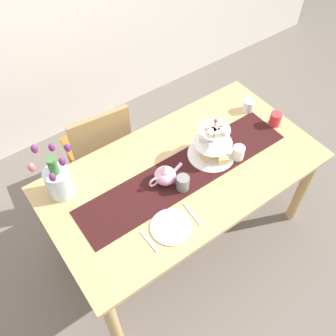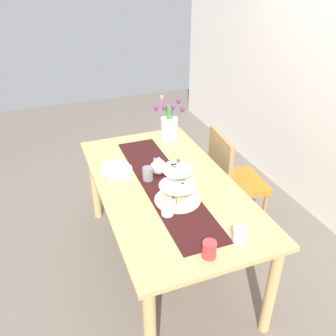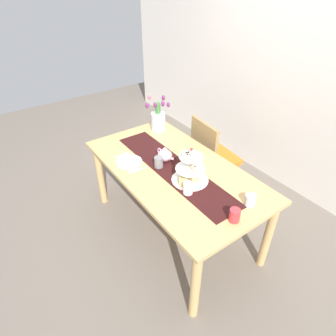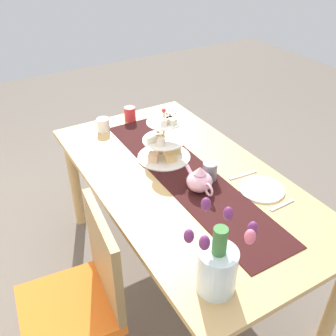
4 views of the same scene
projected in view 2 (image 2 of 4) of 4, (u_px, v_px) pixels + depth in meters
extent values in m
plane|color=#6B6056|center=(166.00, 262.00, 2.85)|extent=(8.00, 8.00, 0.00)
cube|color=tan|center=(166.00, 185.00, 2.47)|extent=(1.71, 0.92, 0.03)
cylinder|color=tan|center=(95.00, 184.00, 3.18)|extent=(0.07, 0.07, 0.72)
cylinder|color=tan|center=(150.00, 332.00, 1.91)|extent=(0.07, 0.07, 0.72)
cylinder|color=tan|center=(175.00, 168.00, 3.42)|extent=(0.07, 0.07, 0.72)
cylinder|color=tan|center=(271.00, 291.00, 2.15)|extent=(0.07, 0.07, 0.72)
cylinder|color=olive|center=(264.00, 213.00, 3.06)|extent=(0.04, 0.04, 0.41)
cylinder|color=olive|center=(245.00, 191.00, 3.36)|extent=(0.04, 0.04, 0.41)
cylinder|color=olive|center=(225.00, 220.00, 2.98)|extent=(0.04, 0.04, 0.41)
cylinder|color=olive|center=(210.00, 196.00, 3.28)|extent=(0.04, 0.04, 0.41)
cube|color=orange|center=(238.00, 183.00, 3.05)|extent=(0.46, 0.46, 0.05)
cube|color=olive|center=(220.00, 161.00, 2.88)|extent=(0.42, 0.08, 0.45)
cube|color=black|center=(164.00, 184.00, 2.46)|extent=(1.41, 0.30, 0.00)
cylinder|color=beige|center=(178.00, 182.00, 2.22)|extent=(0.01, 0.01, 0.28)
cylinder|color=white|center=(178.00, 199.00, 2.29)|extent=(0.30, 0.30, 0.01)
cylinder|color=white|center=(178.00, 185.00, 2.23)|extent=(0.24, 0.24, 0.01)
cylinder|color=white|center=(178.00, 170.00, 2.18)|extent=(0.19, 0.19, 0.01)
cube|color=#D7BD81|center=(180.00, 201.00, 2.23)|extent=(0.06, 0.07, 0.05)
cube|color=beige|center=(188.00, 193.00, 2.31)|extent=(0.08, 0.08, 0.05)
cube|color=#EFC47B|center=(173.00, 192.00, 2.32)|extent=(0.06, 0.07, 0.05)
cube|color=#E9CA7F|center=(166.00, 200.00, 2.24)|extent=(0.09, 0.09, 0.05)
cube|color=beige|center=(182.00, 187.00, 2.18)|extent=(0.06, 0.05, 0.03)
cube|color=#F2DFC1|center=(183.00, 184.00, 2.21)|extent=(0.07, 0.06, 0.03)
cube|color=#EDE5CB|center=(189.00, 182.00, 2.23)|extent=(0.04, 0.06, 0.03)
cube|color=silver|center=(182.00, 179.00, 2.27)|extent=(0.07, 0.06, 0.03)
cube|color=beige|center=(178.00, 165.00, 2.19)|extent=(0.07, 0.06, 0.03)
cube|color=#E7E9C2|center=(172.00, 165.00, 2.19)|extent=(0.06, 0.05, 0.03)
cube|color=silver|center=(171.00, 167.00, 2.17)|extent=(0.06, 0.07, 0.03)
cube|color=beige|center=(171.00, 170.00, 2.14)|extent=(0.05, 0.07, 0.03)
cube|color=#F2D7C7|center=(177.00, 171.00, 2.14)|extent=(0.07, 0.05, 0.03)
sphere|color=red|center=(178.00, 160.00, 2.14)|extent=(0.02, 0.02, 0.02)
ellipsoid|color=#E5A8BC|center=(159.00, 167.00, 2.55)|extent=(0.13, 0.13, 0.10)
cone|color=#E5A8BC|center=(159.00, 159.00, 2.52)|extent=(0.06, 0.06, 0.04)
cylinder|color=#E5A8BC|center=(163.00, 172.00, 2.47)|extent=(0.07, 0.02, 0.06)
torus|color=#E5A8BC|center=(155.00, 162.00, 2.62)|extent=(0.07, 0.01, 0.07)
cylinder|color=silver|center=(169.00, 128.00, 3.05)|extent=(0.15, 0.15, 0.18)
cylinder|color=#3D7538|center=(169.00, 113.00, 2.98)|extent=(0.05, 0.05, 0.12)
ellipsoid|color=#6B2860|center=(173.00, 107.00, 2.85)|extent=(0.04, 0.04, 0.06)
ellipsoid|color=#6B2860|center=(182.00, 109.00, 2.95)|extent=(0.04, 0.04, 0.06)
ellipsoid|color=#6B2860|center=(178.00, 101.00, 3.00)|extent=(0.04, 0.04, 0.06)
ellipsoid|color=#E5607A|center=(162.00, 98.00, 3.00)|extent=(0.04, 0.04, 0.06)
ellipsoid|color=#6B2860|center=(156.00, 108.00, 2.95)|extent=(0.04, 0.04, 0.06)
ellipsoid|color=#6B2860|center=(164.00, 107.00, 2.89)|extent=(0.04, 0.04, 0.06)
cylinder|color=white|center=(240.00, 235.00, 1.94)|extent=(0.08, 0.08, 0.08)
cylinder|color=white|center=(117.00, 170.00, 2.62)|extent=(0.23, 0.23, 0.01)
cube|color=silver|center=(112.00, 161.00, 2.74)|extent=(0.02, 0.15, 0.01)
cube|color=silver|center=(122.00, 180.00, 2.50)|extent=(0.03, 0.17, 0.01)
cylinder|color=slate|center=(148.00, 174.00, 2.48)|extent=(0.08, 0.08, 0.09)
cylinder|color=white|center=(167.00, 208.00, 2.14)|extent=(0.08, 0.08, 0.09)
cylinder|color=red|center=(209.00, 249.00, 1.84)|extent=(0.08, 0.08, 0.09)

